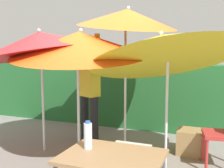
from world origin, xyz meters
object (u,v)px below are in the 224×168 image
Objects in this scene: umbrella_navy at (127,18)px; bottle_water at (88,136)px; umbrella_yellow at (79,44)px; folding_table at (112,166)px; umbrella_orange at (40,43)px; person_vendor at (89,89)px; crate_cardboard at (192,142)px; umbrella_rainbow at (164,48)px; cooler_box at (129,165)px.

umbrella_navy is 2.40m from bottle_water.
bottle_water is (0.81, -1.35, -0.82)m from umbrella_yellow.
umbrella_navy is 2.60m from folding_table.
person_vendor is (0.49, 0.68, -0.78)m from umbrella_orange.
umbrella_orange is 2.59× the size of folding_table.
umbrella_rainbow is at bearing -115.26° from crate_cardboard.
umbrella_navy is at bearing 105.63° from folding_table.
umbrella_rainbow reaches higher than cooler_box.
crate_cardboard is at bearing 12.57° from umbrella_navy.
folding_table is at bearing -93.25° from umbrella_rainbow.
umbrella_navy reaches higher than umbrella_yellow.
person_vendor is 2.44m from bottle_water.
umbrella_navy is (1.23, 0.53, 0.38)m from umbrella_orange.
folding_table is at bearing -59.50° from person_vendor.
person_vendor is at bearing 120.50° from folding_table.
umbrella_orange is at bearing -125.98° from person_vendor.
cooler_box is 1.16m from folding_table.
umbrella_navy reaches higher than cooler_box.
umbrella_yellow is 2.55× the size of folding_table.
person_vendor is 4.05× the size of cooler_box.
folding_table is (1.32, -2.24, -0.27)m from person_vendor.
bottle_water is (1.08, -2.19, -0.06)m from person_vendor.
cooler_box is 1.40m from crate_cardboard.
umbrella_rainbow is 0.93× the size of umbrella_navy.
folding_table is (-0.09, -1.61, -0.96)m from umbrella_rainbow.
umbrella_rainbow is 2.80× the size of folding_table.
umbrella_orange is 1.39m from umbrella_navy.
umbrella_yellow is 4.59× the size of crate_cardboard.
umbrella_yellow is at bearing 120.84° from bottle_water.
folding_table is at bearing -100.35° from crate_cardboard.
umbrella_rainbow is 9.34× the size of bottle_water.
umbrella_navy is 3.02× the size of folding_table.
folding_table is at bearing -40.73° from umbrella_orange.
crate_cardboard is (0.33, 0.70, -1.44)m from umbrella_rainbow.
umbrella_rainbow reaches higher than folding_table.
umbrella_yellow is at bearing -72.09° from person_vendor.
umbrella_navy is at bearing 55.61° from umbrella_yellow.
umbrella_rainbow is 1.08× the size of umbrella_orange.
umbrella_yellow is at bearing 157.71° from cooler_box.
umbrella_navy is at bearing 144.77° from umbrella_rainbow.
umbrella_navy reaches higher than folding_table.
umbrella_orange is 1.10× the size of person_vendor.
umbrella_navy reaches higher than umbrella_orange.
umbrella_yellow reaches higher than bottle_water.
cooler_box is at bearing 87.27° from bottle_water.
bottle_water reaches higher than cooler_box.
crate_cardboard is (2.24, 0.75, -1.52)m from umbrella_orange.
cooler_box is 1.94× the size of bottle_water.
folding_table reaches higher than cooler_box.
cooler_box is at bearing -116.17° from crate_cardboard.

